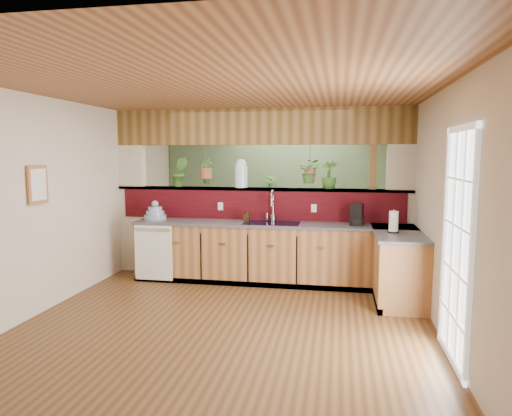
% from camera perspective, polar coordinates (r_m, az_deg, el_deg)
% --- Properties ---
extents(ground, '(4.60, 7.00, 0.01)m').
position_cam_1_polar(ground, '(6.04, -1.84, -11.67)').
color(ground, '#56361A').
rests_on(ground, ground).
extents(ceiling, '(4.60, 7.00, 0.01)m').
position_cam_1_polar(ceiling, '(5.77, -1.94, 13.64)').
color(ceiling, brown).
rests_on(ceiling, ground).
extents(wall_back, '(4.60, 0.02, 2.60)m').
position_cam_1_polar(wall_back, '(9.20, 2.75, 2.93)').
color(wall_back, beige).
rests_on(wall_back, ground).
extents(wall_front, '(4.60, 0.02, 2.60)m').
position_cam_1_polar(wall_front, '(2.50, -19.32, -7.57)').
color(wall_front, beige).
rests_on(wall_front, ground).
extents(wall_left, '(0.02, 7.00, 2.60)m').
position_cam_1_polar(wall_left, '(6.64, -21.68, 1.02)').
color(wall_left, beige).
rests_on(wall_left, ground).
extents(wall_right, '(0.02, 7.00, 2.60)m').
position_cam_1_polar(wall_right, '(5.73, 21.19, 0.22)').
color(wall_right, beige).
rests_on(wall_right, ground).
extents(pass_through_partition, '(4.60, 0.21, 2.60)m').
position_cam_1_polar(pass_through_partition, '(7.08, 0.66, 0.93)').
color(pass_through_partition, beige).
rests_on(pass_through_partition, ground).
extents(pass_through_ledge, '(4.60, 0.21, 0.04)m').
position_cam_1_polar(pass_through_ledge, '(7.08, 0.43, 2.38)').
color(pass_through_ledge, brown).
rests_on(pass_through_ledge, ground).
extents(header_beam, '(4.60, 0.15, 0.55)m').
position_cam_1_polar(header_beam, '(7.07, 0.44, 10.13)').
color(header_beam, brown).
rests_on(header_beam, ground).
extents(sage_backwall, '(4.55, 0.02, 2.55)m').
position_cam_1_polar(sage_backwall, '(9.18, 2.73, 2.92)').
color(sage_backwall, '#556F4B').
rests_on(sage_backwall, ground).
extents(countertop, '(4.14, 1.52, 0.90)m').
position_cam_1_polar(countertop, '(6.64, 6.87, -6.00)').
color(countertop, '#915D32').
rests_on(countertop, ground).
extents(dishwasher, '(0.58, 0.03, 0.82)m').
position_cam_1_polar(dishwasher, '(6.97, -12.71, -5.44)').
color(dishwasher, white).
rests_on(dishwasher, ground).
extents(navy_sink, '(0.82, 0.50, 0.18)m').
position_cam_1_polar(navy_sink, '(6.73, 1.97, -2.55)').
color(navy_sink, black).
rests_on(navy_sink, countertop).
extents(french_door, '(0.06, 1.02, 2.16)m').
position_cam_1_polar(french_door, '(4.51, 23.75, -4.76)').
color(french_door, white).
rests_on(french_door, ground).
extents(framed_print, '(0.04, 0.35, 0.45)m').
position_cam_1_polar(framed_print, '(5.94, -25.63, 2.65)').
color(framed_print, '#915D32').
rests_on(framed_print, wall_left).
extents(faucet, '(0.21, 0.21, 0.48)m').
position_cam_1_polar(faucet, '(6.84, 2.05, 0.44)').
color(faucet, '#B7B7B2').
rests_on(faucet, countertop).
extents(dish_stack, '(0.34, 0.34, 0.30)m').
position_cam_1_polar(dish_stack, '(7.23, -12.49, -0.70)').
color(dish_stack, '#8894B0').
rests_on(dish_stack, countertop).
extents(soap_dispenser, '(0.08, 0.08, 0.18)m').
position_cam_1_polar(soap_dispenser, '(6.85, -1.15, -0.95)').
color(soap_dispenser, '#392614').
rests_on(soap_dispenser, countertop).
extents(coffee_maker, '(0.16, 0.27, 0.30)m').
position_cam_1_polar(coffee_maker, '(6.66, 12.51, -0.90)').
color(coffee_maker, black).
rests_on(coffee_maker, countertop).
extents(paper_towel, '(0.14, 0.14, 0.30)m').
position_cam_1_polar(paper_towel, '(6.13, 16.81, -1.71)').
color(paper_towel, black).
rests_on(paper_towel, countertop).
extents(glass_jar, '(0.20, 0.20, 0.44)m').
position_cam_1_polar(glass_jar, '(7.12, -1.87, 4.35)').
color(glass_jar, silver).
rests_on(glass_jar, pass_through_ledge).
extents(ledge_plant_left, '(0.31, 0.28, 0.47)m').
position_cam_1_polar(ledge_plant_left, '(7.40, -9.53, 4.44)').
color(ledge_plant_left, '#315F21').
rests_on(ledge_plant_left, pass_through_ledge).
extents(ledge_plant_right, '(0.27, 0.27, 0.43)m').
position_cam_1_polar(ledge_plant_right, '(6.96, 9.12, 4.16)').
color(ledge_plant_right, '#315F21').
rests_on(ledge_plant_right, pass_through_ledge).
extents(hanging_plant_a, '(0.24, 0.19, 0.52)m').
position_cam_1_polar(hanging_plant_a, '(7.25, -6.30, 5.62)').
color(hanging_plant_a, brown).
rests_on(hanging_plant_a, header_beam).
extents(hanging_plant_b, '(0.35, 0.31, 0.51)m').
position_cam_1_polar(hanging_plant_b, '(6.96, 6.78, 5.85)').
color(hanging_plant_b, brown).
rests_on(hanging_plant_b, header_beam).
extents(shelving_console, '(1.57, 0.78, 1.01)m').
position_cam_1_polar(shelving_console, '(9.12, -0.42, -2.16)').
color(shelving_console, black).
rests_on(shelving_console, ground).
extents(shelf_plant_a, '(0.21, 0.15, 0.37)m').
position_cam_1_polar(shelf_plant_a, '(9.11, -2.71, 2.22)').
color(shelf_plant_a, '#315F21').
rests_on(shelf_plant_a, shelving_console).
extents(shelf_plant_b, '(0.29, 0.29, 0.49)m').
position_cam_1_polar(shelf_plant_b, '(8.97, 1.73, 2.54)').
color(shelf_plant_b, '#315F21').
rests_on(shelf_plant_b, shelving_console).
extents(floor_plant, '(0.78, 0.73, 0.70)m').
position_cam_1_polar(floor_plant, '(7.96, 4.50, -4.58)').
color(floor_plant, '#315F21').
rests_on(floor_plant, ground).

